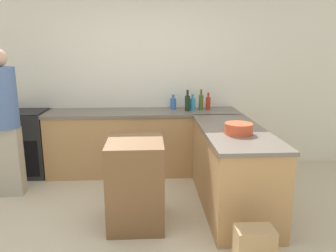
{
  "coord_description": "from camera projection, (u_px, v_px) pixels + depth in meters",
  "views": [
    {
      "loc": [
        0.09,
        -2.83,
        1.74
      ],
      "look_at": [
        0.29,
        0.59,
        0.95
      ],
      "focal_mm": 35.0,
      "sensor_mm": 36.0,
      "label": 1
    }
  ],
  "objects": [
    {
      "name": "dish_soap_bottle",
      "position": [
        193.0,
        104.0,
        4.69
      ],
      "size": [
        0.08,
        0.08,
        0.23
      ],
      "color": "#338CBF",
      "rests_on": "counter_back"
    },
    {
      "name": "olive_oil_bottle",
      "position": [
        201.0,
        102.0,
        4.73
      ],
      "size": [
        0.06,
        0.06,
        0.29
      ],
      "color": "#475B1E",
      "rests_on": "counter_back"
    },
    {
      "name": "counter_peninsula",
      "position": [
        232.0,
        168.0,
        3.66
      ],
      "size": [
        0.69,
        1.71,
        0.9
      ],
      "color": "tan",
      "rests_on": "ground_plane"
    },
    {
      "name": "wine_bottle_dark",
      "position": [
        187.0,
        103.0,
        4.61
      ],
      "size": [
        0.07,
        0.07,
        0.3
      ],
      "color": "black",
      "rests_on": "counter_back"
    },
    {
      "name": "person_by_range",
      "position": [
        5.0,
        118.0,
        3.85
      ],
      "size": [
        0.32,
        0.32,
        1.76
      ],
      "color": "#ADA38E",
      "rests_on": "ground_plane"
    },
    {
      "name": "island_table",
      "position": [
        136.0,
        183.0,
        3.3
      ],
      "size": [
        0.55,
        0.64,
        0.88
      ],
      "color": "brown",
      "rests_on": "ground_plane"
    },
    {
      "name": "mixing_bowl",
      "position": [
        239.0,
        129.0,
        3.35
      ],
      "size": [
        0.29,
        0.29,
        0.11
      ],
      "color": "#DB512D",
      "rests_on": "counter_peninsula"
    },
    {
      "name": "range_oven",
      "position": [
        24.0,
        143.0,
        4.64
      ],
      "size": [
        0.67,
        0.61,
        0.91
      ],
      "color": "black",
      "rests_on": "ground_plane"
    },
    {
      "name": "ground_plane",
      "position": [
        142.0,
        236.0,
        3.14
      ],
      "size": [
        14.0,
        14.0,
        0.0
      ],
      "primitive_type": "plane",
      "color": "beige"
    },
    {
      "name": "paper_bag",
      "position": [
        254.0,
        251.0,
        2.57
      ],
      "size": [
        0.3,
        0.19,
        0.4
      ],
      "color": "#A88456",
      "rests_on": "ground_plane"
    },
    {
      "name": "counter_back",
      "position": [
        144.0,
        142.0,
        4.73
      ],
      "size": [
        2.71,
        0.66,
        0.9
      ],
      "color": "tan",
      "rests_on": "ground_plane"
    },
    {
      "name": "wall_back",
      "position": [
        143.0,
        77.0,
        4.86
      ],
      "size": [
        8.0,
        0.06,
        2.7
      ],
      "color": "silver",
      "rests_on": "ground_plane"
    },
    {
      "name": "water_bottle_blue",
      "position": [
        173.0,
        103.0,
        4.78
      ],
      "size": [
        0.09,
        0.09,
        0.21
      ],
      "color": "#386BB7",
      "rests_on": "counter_back"
    },
    {
      "name": "hot_sauce_bottle",
      "position": [
        208.0,
        103.0,
        4.75
      ],
      "size": [
        0.07,
        0.07,
        0.24
      ],
      "color": "red",
      "rests_on": "counter_back"
    }
  ]
}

